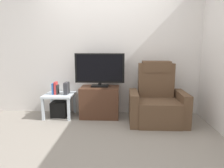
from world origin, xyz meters
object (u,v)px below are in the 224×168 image
(book_middle, at_px, (56,88))
(television, at_px, (100,69))
(tv_stand, at_px, (100,102))
(recliner_armchair, at_px, (157,102))
(book_rightmost, at_px, (58,90))
(side_table, at_px, (59,97))
(subwoofer_box, at_px, (60,109))
(book_leftmost, at_px, (53,89))
(game_console, at_px, (67,88))

(book_middle, bearing_deg, television, 4.50)
(tv_stand, distance_m, recliner_armchair, 1.08)
(television, bearing_deg, book_middle, -175.50)
(book_rightmost, bearing_deg, television, 4.66)
(recliner_armchair, xyz_separation_m, side_table, (-1.83, 0.21, 0.00))
(tv_stand, height_order, side_table, tv_stand)
(tv_stand, distance_m, book_rightmost, 0.84)
(subwoofer_box, relative_size, book_rightmost, 1.62)
(subwoofer_box, relative_size, book_leftmost, 1.38)
(television, relative_size, book_middle, 3.90)
(tv_stand, relative_size, subwoofer_box, 2.47)
(recliner_armchair, xyz_separation_m, subwoofer_box, (-1.83, 0.21, -0.23))
(game_console, bearing_deg, tv_stand, 1.50)
(television, distance_m, recliner_armchair, 1.21)
(recliner_armchair, relative_size, book_rightmost, 5.97)
(side_table, xyz_separation_m, book_middle, (-0.05, -0.02, 0.19))
(book_leftmost, xyz_separation_m, book_middle, (0.05, 0.00, 0.01))
(television, height_order, recliner_armchair, television)
(tv_stand, height_order, television, television)
(subwoofer_box, xyz_separation_m, book_leftmost, (-0.10, -0.02, 0.40))
(tv_stand, relative_size, side_table, 1.34)
(book_leftmost, relative_size, book_rightmost, 1.17)
(book_middle, relative_size, book_rightmost, 1.32)
(recliner_armchair, distance_m, book_leftmost, 1.95)
(tv_stand, xyz_separation_m, recliner_armchair, (1.05, -0.24, 0.08))
(book_leftmost, bearing_deg, book_middle, 0.00)
(book_rightmost, xyz_separation_m, game_console, (0.17, 0.03, 0.02))
(television, distance_m, game_console, 0.73)
(television, bearing_deg, tv_stand, -90.00)
(subwoofer_box, height_order, book_leftmost, book_leftmost)
(tv_stand, bearing_deg, book_leftmost, -176.97)
(television, height_order, book_middle, television)
(book_rightmost, bearing_deg, game_console, 10.22)
(recliner_armchair, xyz_separation_m, book_middle, (-1.88, 0.19, 0.19))
(television, xyz_separation_m, game_console, (-0.64, -0.04, -0.36))
(book_leftmost, xyz_separation_m, game_console, (0.24, 0.03, 0.01))
(book_middle, bearing_deg, side_table, 21.44)
(book_leftmost, bearing_deg, subwoofer_box, 11.31)
(side_table, distance_m, book_leftmost, 0.20)
(television, bearing_deg, book_rightmost, -175.34)
(side_table, distance_m, book_rightmost, 0.16)
(book_leftmost, height_order, book_middle, book_middle)
(side_table, bearing_deg, game_console, 3.95)
(television, distance_m, book_leftmost, 0.96)
(television, distance_m, book_rightmost, 0.89)
(tv_stand, xyz_separation_m, book_rightmost, (-0.80, -0.05, 0.24))
(book_rightmost, bearing_deg, book_middle, 180.00)
(book_rightmost, bearing_deg, side_table, 43.17)
(book_leftmost, distance_m, book_middle, 0.05)
(subwoofer_box, xyz_separation_m, book_middle, (-0.05, -0.02, 0.42))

